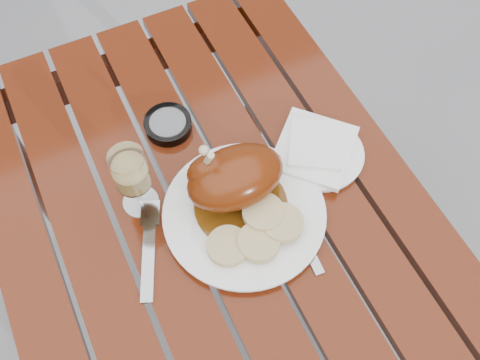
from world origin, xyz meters
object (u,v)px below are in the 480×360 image
at_px(dinner_plate, 244,214).
at_px(wine_glass, 134,181).
at_px(side_plate, 320,154).
at_px(table, 227,297).
at_px(ashtray, 168,125).

distance_m(dinner_plate, wine_glass, 0.21).
relative_size(dinner_plate, wine_glass, 1.90).
distance_m(wine_glass, side_plate, 0.38).
bearing_deg(dinner_plate, wine_glass, 145.48).
distance_m(table, dinner_plate, 0.39).
relative_size(dinner_plate, side_plate, 1.75).
bearing_deg(dinner_plate, ashtray, 101.72).
relative_size(dinner_plate, ashtray, 3.10).
relative_size(wine_glass, side_plate, 0.92).
bearing_deg(wine_glass, ashtray, 50.67).
bearing_deg(ashtray, table, -90.13).
height_order(wine_glass, side_plate, wine_glass).
height_order(dinner_plate, ashtray, ashtray).
height_order(side_plate, ashtray, ashtray).
xyz_separation_m(dinner_plate, ashtray, (-0.05, 0.25, 0.00)).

